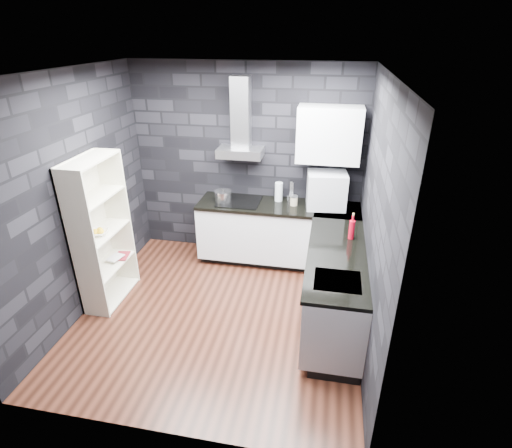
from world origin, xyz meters
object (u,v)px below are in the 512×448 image
(bookshelf, at_px, (102,233))
(fruit_bowl, at_px, (99,232))
(utensil_crock, at_px, (291,200))
(glass_vase, at_px, (279,192))
(red_bottle, at_px, (352,230))
(pot, at_px, (223,196))
(appliance_garage, at_px, (326,191))
(storage_jar, at_px, (294,201))

(bookshelf, xyz_separation_m, fruit_bowl, (0.00, -0.05, 0.04))
(utensil_crock, height_order, bookshelf, bookshelf)
(glass_vase, bearing_deg, bookshelf, -144.48)
(red_bottle, xyz_separation_m, bookshelf, (-2.86, -0.41, -0.11))
(pot, distance_m, bookshelf, 1.65)
(pot, bearing_deg, bookshelf, -134.58)
(glass_vase, bearing_deg, appliance_garage, -8.17)
(red_bottle, bearing_deg, bookshelf, -171.90)
(fruit_bowl, bearing_deg, red_bottle, 9.15)
(appliance_garage, bearing_deg, glass_vase, 165.63)
(glass_vase, distance_m, red_bottle, 1.35)
(red_bottle, bearing_deg, pot, 155.76)
(fruit_bowl, bearing_deg, utensil_crock, 32.51)
(pot, distance_m, red_bottle, 1.87)
(utensil_crock, xyz_separation_m, appliance_garage, (0.46, -0.01, 0.16))
(appliance_garage, xyz_separation_m, bookshelf, (-2.54, -1.26, -0.22))
(red_bottle, height_order, bookshelf, bookshelf)
(utensil_crock, bearing_deg, glass_vase, 155.03)
(utensil_crock, xyz_separation_m, red_bottle, (0.78, -0.87, 0.05))
(pot, distance_m, storage_jar, 0.97)
(glass_vase, bearing_deg, pot, -166.21)
(utensil_crock, bearing_deg, fruit_bowl, -147.49)
(utensil_crock, height_order, fruit_bowl, utensil_crock)
(pot, xyz_separation_m, bookshelf, (-1.16, -1.17, -0.08))
(red_bottle, bearing_deg, glass_vase, 135.33)
(pot, relative_size, utensil_crock, 1.84)
(pot, xyz_separation_m, red_bottle, (1.70, -0.77, 0.03))
(utensil_crock, bearing_deg, pot, -173.93)
(pot, distance_m, glass_vase, 0.77)
(fruit_bowl, bearing_deg, appliance_garage, 27.39)
(red_bottle, bearing_deg, storage_jar, 131.56)
(pot, bearing_deg, glass_vase, 13.79)
(storage_jar, relative_size, fruit_bowl, 0.53)
(storage_jar, bearing_deg, appliance_garage, 3.39)
(red_bottle, height_order, fruit_bowl, red_bottle)
(storage_jar, relative_size, red_bottle, 0.55)
(utensil_crock, relative_size, bookshelf, 0.07)
(pot, xyz_separation_m, appliance_garage, (1.39, 0.09, 0.15))
(glass_vase, bearing_deg, fruit_bowl, -143.42)
(pot, bearing_deg, storage_jar, 3.86)
(storage_jar, relative_size, bookshelf, 0.07)
(utensil_crock, relative_size, appliance_garage, 0.24)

